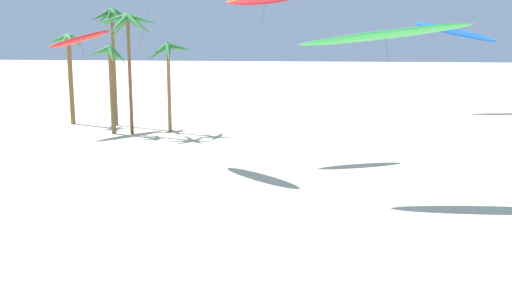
{
  "coord_description": "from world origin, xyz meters",
  "views": [
    {
      "loc": [
        2.05,
        -3.61,
        9.11
      ],
      "look_at": [
        0.16,
        17.42,
        4.93
      ],
      "focal_mm": 42.44,
      "sensor_mm": 36.0,
      "label": 1
    }
  ],
  "objects": [
    {
      "name": "palm_tree_4",
      "position": [
        -9.94,
        46.97,
        6.48
      ],
      "size": [
        4.03,
        4.09,
        7.71
      ],
      "color": "olive",
      "rests_on": "ground"
    },
    {
      "name": "flying_kite_1",
      "position": [
        17.23,
        62.85,
        8.36
      ],
      "size": [
        9.05,
        10.48,
        9.83
      ],
      "color": "blue",
      "rests_on": "ground"
    },
    {
      "name": "palm_tree_2",
      "position": [
        -12.93,
        45.73,
        8.69
      ],
      "size": [
        5.32,
        4.98,
        10.06
      ],
      "color": "brown",
      "rests_on": "ground"
    },
    {
      "name": "palm_tree_3",
      "position": [
        -14.57,
        45.72,
        5.87
      ],
      "size": [
        3.28,
        3.23,
        7.49
      ],
      "color": "brown",
      "rests_on": "ground"
    },
    {
      "name": "flying_kite_0",
      "position": [
        -17.5,
        46.96,
        7.92
      ],
      "size": [
        4.85,
        6.92,
        8.98
      ],
      "color": "red",
      "rests_on": "ground"
    },
    {
      "name": "palm_tree_0",
      "position": [
        -19.96,
        50.35,
        6.77
      ],
      "size": [
        3.51,
        3.42,
        8.35
      ],
      "color": "brown",
      "rests_on": "ground"
    },
    {
      "name": "palm_tree_1",
      "position": [
        -15.63,
        49.95,
        9.05
      ],
      "size": [
        3.82,
        3.66,
        10.61
      ],
      "color": "brown",
      "rests_on": "ground"
    },
    {
      "name": "flying_kite_4",
      "position": [
        5.88,
        28.67,
        8.6
      ],
      "size": [
        9.1,
        4.17,
        9.47
      ],
      "color": "green",
      "rests_on": "ground"
    }
  ]
}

